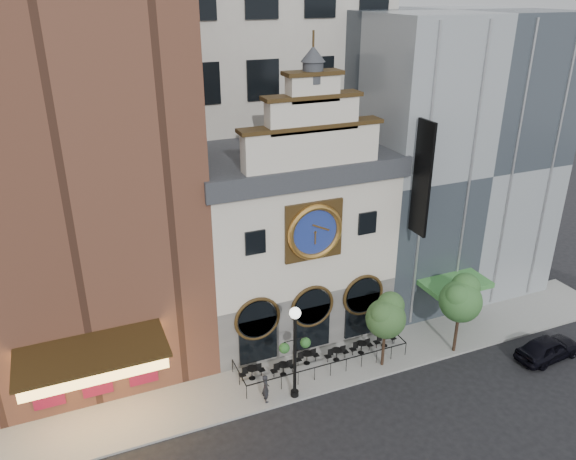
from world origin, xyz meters
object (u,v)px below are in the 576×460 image
(lamppost, at_px, (295,343))
(tree_left, at_px, (386,315))
(pedestrian, at_px, (266,388))
(car_right, at_px, (548,348))
(bistro_5, at_px, (385,340))
(tree_right, at_px, (461,298))
(bistro_4, at_px, (361,347))
(bistro_1, at_px, (283,368))
(bistro_2, at_px, (307,357))
(bistro_3, at_px, (337,354))
(bistro_0, at_px, (252,372))

(lamppost, bearing_deg, tree_left, 4.30)
(pedestrian, xyz_separation_m, tree_left, (7.83, 0.32, 2.65))
(car_right, bearing_deg, bistro_5, 56.36)
(bistro_5, distance_m, tree_right, 5.58)
(bistro_4, bearing_deg, tree_right, -19.68)
(tree_left, bearing_deg, bistro_1, 166.88)
(bistro_1, xyz_separation_m, bistro_5, (7.18, 0.17, 0.00))
(bistro_2, distance_m, bistro_3, 1.88)
(bistro_1, height_order, bistro_3, same)
(bistro_0, bearing_deg, bistro_1, -12.14)
(bistro_1, bearing_deg, lamppost, -93.18)
(bistro_3, height_order, tree_right, tree_right)
(lamppost, bearing_deg, bistro_0, 125.24)
(bistro_1, bearing_deg, pedestrian, -135.62)
(car_right, bearing_deg, lamppost, 75.61)
(bistro_2, height_order, bistro_4, same)
(bistro_2, relative_size, bistro_4, 1.00)
(bistro_2, xyz_separation_m, car_right, (14.29, -5.19, 0.15))
(car_right, relative_size, lamppost, 0.77)
(bistro_2, bearing_deg, tree_left, -23.54)
(bistro_5, distance_m, lamppost, 8.23)
(tree_right, bearing_deg, bistro_2, 165.55)
(tree_right, bearing_deg, lamppost, -179.83)
(bistro_0, relative_size, bistro_5, 1.00)
(bistro_0, xyz_separation_m, bistro_4, (7.24, -0.31, 0.00))
(bistro_5, height_order, lamppost, lamppost)
(bistro_5, relative_size, tree_left, 0.33)
(pedestrian, bearing_deg, bistro_3, -70.13)
(bistro_0, height_order, car_right, car_right)
(bistro_0, height_order, bistro_3, same)
(car_right, distance_m, tree_left, 10.94)
(bistro_2, height_order, bistro_5, same)
(bistro_4, distance_m, lamppost, 6.67)
(bistro_0, xyz_separation_m, tree_left, (7.90, -1.81, 3.06))
(bistro_1, height_order, bistro_2, same)
(bistro_1, height_order, bistro_4, same)
(bistro_1, distance_m, bistro_5, 7.19)
(bistro_2, xyz_separation_m, lamppost, (-1.88, -2.43, 3.14))
(bistro_4, distance_m, tree_right, 6.92)
(bistro_0, xyz_separation_m, bistro_3, (5.45, -0.36, 0.00))
(bistro_3, bearing_deg, car_right, -21.00)
(bistro_4, xyz_separation_m, pedestrian, (-7.17, -1.82, 0.41))
(bistro_2, xyz_separation_m, pedestrian, (-3.55, -2.19, 0.41))
(bistro_4, height_order, car_right, car_right)
(lamppost, bearing_deg, bistro_2, 51.33)
(bistro_3, distance_m, bistro_4, 1.79)
(bistro_2, bearing_deg, bistro_0, -179.06)
(bistro_0, distance_m, tree_left, 8.66)
(bistro_3, relative_size, lamppost, 0.27)
(bistro_5, xyz_separation_m, tree_right, (3.88, -2.11, 3.40))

